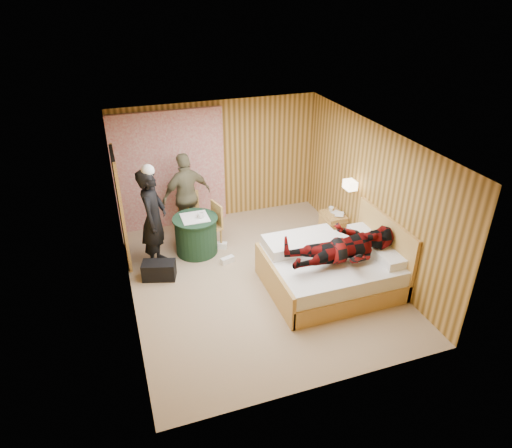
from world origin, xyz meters
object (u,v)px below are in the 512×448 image
object	(u,v)px
chair_far	(189,211)
chair_near	(212,222)
nightstand	(333,225)
man_on_bed	(344,240)
man_at_table	(187,196)
woman_standing	(154,219)
round_table	(196,235)
bed	(332,268)
wall_lamp	(350,185)
duffel_bag	(159,270)

from	to	relation	value
chair_far	chair_near	world-z (taller)	chair_far
nightstand	man_on_bed	xyz separation A→B (m)	(-0.73, -1.67, 0.73)
chair_near	man_at_table	size ratio (longest dim) A/B	0.51
woman_standing	round_table	bearing A→B (deg)	-54.06
nightstand	chair_near	xyz separation A→B (m)	(-2.33, 0.44, 0.25)
bed	man_on_bed	world-z (taller)	man_on_bed
man_on_bed	chair_far	bearing A→B (deg)	126.07
woman_standing	man_on_bed	xyz separation A→B (m)	(2.70, -1.82, 0.08)
wall_lamp	woman_standing	bearing A→B (deg)	170.74
nightstand	round_table	xyz separation A→B (m)	(-2.68, 0.33, 0.10)
bed	duffel_bag	bearing A→B (deg)	157.39
round_table	man_at_table	distance (m)	0.85
bed	man_on_bed	size ratio (longest dim) A/B	1.19
chair_near	man_on_bed	xyz separation A→B (m)	(1.60, -2.11, 0.49)
round_table	man_on_bed	size ratio (longest dim) A/B	0.47
woman_standing	man_at_table	size ratio (longest dim) A/B	1.07
wall_lamp	duffel_bag	distance (m)	3.71
nightstand	chair_near	distance (m)	2.39
duffel_bag	woman_standing	xyz separation A→B (m)	(0.05, 0.46, 0.76)
chair_near	woman_standing	size ratio (longest dim) A/B	0.48
round_table	chair_near	world-z (taller)	chair_near
duffel_bag	bed	bearing A→B (deg)	-5.83
chair_near	man_at_table	distance (m)	0.76
bed	round_table	world-z (taller)	bed
wall_lamp	chair_near	bearing A→B (deg)	160.25
chair_near	round_table	bearing A→B (deg)	-87.03
round_table	man_on_bed	bearing A→B (deg)	-45.70
bed	duffel_bag	world-z (taller)	bed
wall_lamp	round_table	bearing A→B (deg)	164.76
bed	man_at_table	world-z (taller)	man_at_table
round_table	man_at_table	xyz separation A→B (m)	(0.00, 0.70, 0.49)
duffel_bag	man_on_bed	size ratio (longest dim) A/B	0.32
wall_lamp	chair_near	world-z (taller)	wall_lamp
wall_lamp	nightstand	distance (m)	1.11
bed	nightstand	xyz separation A→B (m)	(0.76, 1.44, -0.06)
chair_far	duffel_bag	world-z (taller)	chair_far
bed	man_at_table	distance (m)	3.17
nightstand	round_table	size ratio (longest dim) A/B	0.64
chair_far	woman_standing	size ratio (longest dim) A/B	0.51
woman_standing	chair_near	bearing A→B (deg)	-52.57
nightstand	round_table	world-z (taller)	round_table
chair_near	woman_standing	xyz separation A→B (m)	(-1.10, -0.29, 0.40)
wall_lamp	chair_far	bearing A→B (deg)	152.63
round_table	chair_near	bearing A→B (deg)	17.78
chair_near	man_on_bed	distance (m)	2.69
round_table	duffel_bag	distance (m)	1.04
round_table	chair_far	distance (m)	0.68
nightstand	woman_standing	world-z (taller)	woman_standing
man_on_bed	round_table	bearing A→B (deg)	134.30
round_table	woman_standing	xyz separation A→B (m)	(-0.75, -0.18, 0.55)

